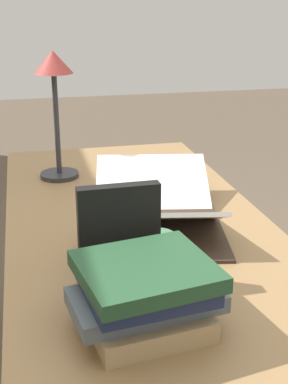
# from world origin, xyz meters

# --- Properties ---
(reading_desk) EXTENTS (1.54, 0.74, 0.73)m
(reading_desk) POSITION_xyz_m (0.00, 0.00, 0.64)
(reading_desk) COLOR #937047
(reading_desk) RESTS_ON ground_plane
(open_book) EXTENTS (0.63, 0.46, 0.12)m
(open_book) POSITION_xyz_m (-0.01, -0.05, 0.77)
(open_book) COLOR #38281E
(open_book) RESTS_ON reading_desk
(book_stack_tall) EXTENTS (0.26, 0.30, 0.14)m
(book_stack_tall) POSITION_xyz_m (-0.53, 0.10, 0.80)
(book_stack_tall) COLOR tan
(book_stack_tall) RESTS_ON reading_desk
(book_standing_upright) EXTENTS (0.03, 0.18, 0.23)m
(book_standing_upright) POSITION_xyz_m (-0.34, 0.11, 0.85)
(book_standing_upright) COLOR black
(book_standing_upright) RESTS_ON reading_desk
(reading_lamp) EXTENTS (0.13, 0.13, 0.43)m
(reading_lamp) POSITION_xyz_m (0.42, 0.19, 1.05)
(reading_lamp) COLOR #2D2D33
(reading_lamp) RESTS_ON reading_desk
(coffee_mug) EXTENTS (0.08, 0.11, 0.09)m
(coffee_mug) POSITION_xyz_m (-0.30, 0.02, 0.78)
(coffee_mug) COLOR #4C7F5B
(coffee_mug) RESTS_ON reading_desk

